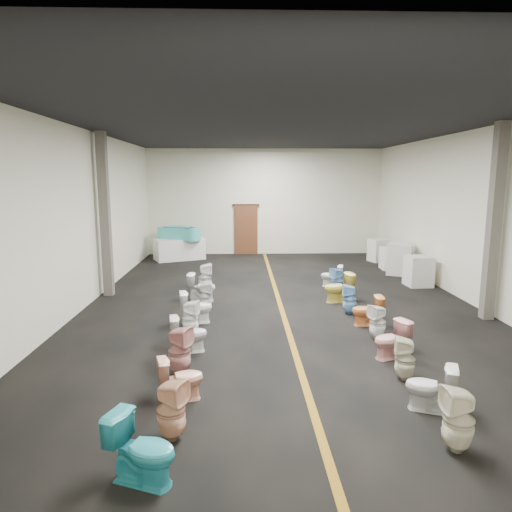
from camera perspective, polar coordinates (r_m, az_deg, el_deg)
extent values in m
plane|color=black|center=(12.15, 2.96, -5.86)|extent=(16.00, 16.00, 0.00)
plane|color=black|center=(11.77, 3.16, 15.75)|extent=(16.00, 16.00, 0.00)
plane|color=beige|center=(19.71, 1.07, 6.77)|extent=(10.00, 0.00, 10.00)
plane|color=beige|center=(3.93, 13.05, -5.41)|extent=(10.00, 0.00, 10.00)
plane|color=beige|center=(12.37, -20.77, 4.40)|extent=(0.00, 16.00, 16.00)
plane|color=beige|center=(13.15, 25.38, 4.38)|extent=(0.00, 16.00, 16.00)
cube|color=#825A13|center=(12.15, 2.96, -5.85)|extent=(0.12, 15.60, 0.01)
cube|color=#562D19|center=(19.73, -1.25, 3.27)|extent=(1.00, 0.10, 2.10)
cube|color=#331C11|center=(19.65, -1.26, 6.38)|extent=(1.15, 0.08, 0.10)
cube|color=#59544C|center=(13.24, -18.35, 4.85)|extent=(0.25, 0.25, 4.50)
cube|color=#59544C|center=(11.72, 27.61, 3.67)|extent=(0.25, 0.25, 4.50)
cube|color=silver|center=(18.71, -9.57, 0.87)|extent=(2.15, 1.67, 0.85)
cube|color=#40B8B8|center=(18.63, -9.62, 2.76)|extent=(1.36, 1.04, 0.50)
cylinder|color=#40B8B8|center=(18.92, -11.22, 2.82)|extent=(0.66, 0.66, 0.50)
cylinder|color=#40B8B8|center=(18.35, -7.97, 2.70)|extent=(0.66, 0.66, 0.50)
cube|color=teal|center=(18.61, -9.64, 3.37)|extent=(1.10, 0.78, 0.20)
cube|color=beige|center=(14.78, 19.64, -1.79)|extent=(0.75, 0.75, 0.92)
cube|color=silver|center=(16.32, 17.50, -0.36)|extent=(1.03, 1.03, 1.07)
cube|color=silver|center=(17.18, 16.51, -0.31)|extent=(0.72, 0.72, 0.78)
cube|color=silver|center=(18.65, 15.01, 0.68)|extent=(0.78, 0.78, 0.88)
imported|color=teal|center=(5.44, -14.00, -22.41)|extent=(0.87, 0.68, 0.78)
imported|color=#E9AC88|center=(6.10, -10.53, -18.42)|extent=(0.48, 0.47, 0.80)
imported|color=#F4AF91|center=(7.06, -9.38, -14.88)|extent=(0.74, 0.55, 0.67)
imported|color=#D08F8B|center=(7.86, -9.55, -11.61)|extent=(0.50, 0.49, 0.83)
imported|color=silver|center=(8.84, -8.41, -9.61)|extent=(0.75, 0.50, 0.70)
imported|color=white|center=(9.69, -8.21, -7.70)|extent=(0.41, 0.40, 0.75)
imported|color=white|center=(10.49, -7.51, -6.36)|extent=(0.78, 0.53, 0.74)
imported|color=silver|center=(11.40, -6.38, -5.06)|extent=(0.37, 0.37, 0.73)
imported|color=silver|center=(12.32, -6.80, -3.89)|extent=(0.77, 0.48, 0.75)
imported|color=white|center=(13.27, -6.39, -2.72)|extent=(0.43, 0.42, 0.83)
imported|color=beige|center=(6.27, 23.97, -18.22)|extent=(0.38, 0.37, 0.82)
imported|color=silver|center=(7.12, 20.99, -15.11)|extent=(0.78, 0.61, 0.69)
imported|color=beige|center=(7.96, 18.14, -12.13)|extent=(0.41, 0.40, 0.73)
imported|color=#EBA6A1|center=(8.81, 16.55, -10.00)|extent=(0.78, 0.62, 0.70)
imported|color=white|center=(9.69, 14.97, -8.01)|extent=(0.43, 0.43, 0.73)
imported|color=#EA8A46|center=(10.54, 13.73, -6.64)|extent=(0.68, 0.39, 0.68)
imported|color=#7FB7E6|center=(11.31, 11.62, -5.32)|extent=(0.37, 0.36, 0.73)
imported|color=#ECDA55|center=(12.31, 10.31, -3.92)|extent=(0.83, 0.56, 0.78)
imported|color=#7CAEE3|center=(13.11, 10.11, -3.13)|extent=(0.45, 0.45, 0.76)
imported|color=white|center=(14.04, 9.46, -2.45)|extent=(0.73, 0.53, 0.67)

